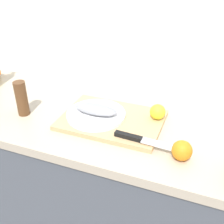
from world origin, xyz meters
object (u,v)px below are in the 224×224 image
(cutting_board, at_px, (112,120))
(chef_knife, at_px, (141,140))
(fish_fillet, at_px, (96,109))
(lemon_0, at_px, (158,112))
(pepper_mill, at_px, (22,98))
(white_plate, at_px, (96,114))

(cutting_board, xyz_separation_m, chef_knife, (0.16, -0.12, 0.02))
(cutting_board, height_order, fish_fillet, fish_fillet)
(lemon_0, bearing_deg, cutting_board, -160.04)
(cutting_board, distance_m, pepper_mill, 0.41)
(cutting_board, relative_size, pepper_mill, 2.70)
(fish_fillet, relative_size, chef_knife, 0.66)
(lemon_0, height_order, pepper_mill, pepper_mill)
(cutting_board, height_order, lemon_0, lemon_0)
(white_plate, height_order, pepper_mill, pepper_mill)
(cutting_board, distance_m, fish_fillet, 0.08)
(fish_fillet, relative_size, pepper_mill, 1.21)
(cutting_board, relative_size, white_plate, 1.68)
(white_plate, xyz_separation_m, pepper_mill, (-0.32, -0.07, 0.05))
(chef_knife, bearing_deg, white_plate, 158.42)
(fish_fillet, bearing_deg, white_plate, 90.00)
(cutting_board, height_order, chef_knife, chef_knife)
(white_plate, distance_m, chef_knife, 0.26)
(cutting_board, relative_size, fish_fillet, 2.23)
(cutting_board, xyz_separation_m, fish_fillet, (-0.07, -0.01, 0.04))
(fish_fillet, height_order, lemon_0, lemon_0)
(white_plate, xyz_separation_m, fish_fillet, (0.00, -0.00, 0.03))
(white_plate, relative_size, fish_fillet, 1.33)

